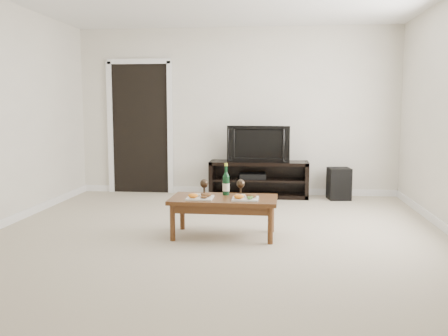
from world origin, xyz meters
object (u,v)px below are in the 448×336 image
television (259,144)px  media_console (259,179)px  coffee_table (224,217)px  subwoofer (339,184)px

television → media_console: bearing=0.0°
television → coffee_table: television is taller
media_console → television: television is taller
media_console → subwoofer: bearing=-3.6°
television → coffee_table: size_ratio=0.84×
coffee_table → media_console: bearing=83.1°
subwoofer → coffee_table: (-1.49, -2.32, -0.03)m
television → subwoofer: 1.34m
coffee_table → television: bearing=83.1°
media_console → subwoofer: (1.20, -0.08, -0.04)m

